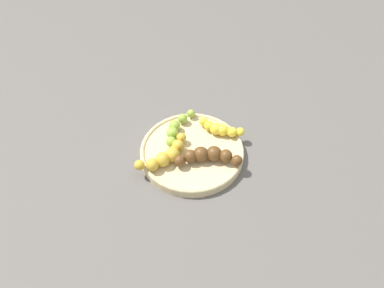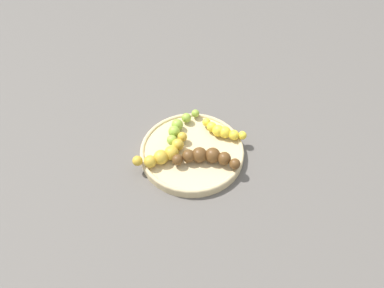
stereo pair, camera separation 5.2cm
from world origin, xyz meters
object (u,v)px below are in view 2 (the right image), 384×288
at_px(fruit_bowl, 192,151).
at_px(banana_yellow, 223,131).
at_px(banana_spotted, 164,153).
at_px(banana_green, 179,128).
at_px(banana_overripe, 206,157).

distance_m(fruit_bowl, banana_yellow, 0.09).
bearing_deg(fruit_bowl, banana_spotted, 172.33).
height_order(banana_spotted, banana_green, banana_spotted).
distance_m(fruit_bowl, banana_spotted, 0.07).
distance_m(banana_yellow, banana_green, 0.10).
relative_size(banana_yellow, banana_green, 0.81).
distance_m(fruit_bowl, banana_green, 0.07).
xyz_separation_m(banana_yellow, banana_green, (-0.09, 0.06, -0.00)).
height_order(banana_spotted, banana_overripe, banana_overripe).
xyz_separation_m(fruit_bowl, banana_yellow, (0.08, 0.01, 0.02)).
bearing_deg(banana_green, banana_yellow, -160.82).
bearing_deg(banana_spotted, banana_green, 121.89).
bearing_deg(fruit_bowl, banana_green, 92.00).
distance_m(banana_spotted, banana_overripe, 0.09).
bearing_deg(banana_yellow, fruit_bowl, -30.53).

